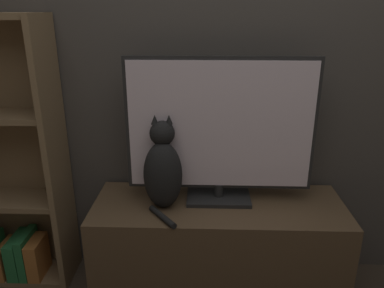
% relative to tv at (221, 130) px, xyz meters
% --- Properties ---
extents(wall_back, '(4.80, 0.05, 2.60)m').
position_rel_tv_xyz_m(wall_back, '(-0.00, 0.22, 0.38)').
color(wall_back, '#47423D').
rests_on(wall_back, ground_plane).
extents(tv_stand, '(1.28, 0.47, 0.54)m').
position_rel_tv_xyz_m(tv_stand, '(-0.00, -0.05, -0.65)').
color(tv_stand, brown).
rests_on(tv_stand, ground_plane).
extents(tv, '(0.93, 0.20, 0.73)m').
position_rel_tv_xyz_m(tv, '(0.00, 0.00, 0.00)').
color(tv, black).
rests_on(tv, tv_stand).
extents(cat, '(0.20, 0.31, 0.47)m').
position_rel_tv_xyz_m(cat, '(-0.28, -0.08, -0.18)').
color(cat, black).
rests_on(cat, tv_stand).
extents(bookshelf, '(0.62, 0.28, 1.46)m').
position_rel_tv_xyz_m(bookshelf, '(-1.16, 0.09, -0.30)').
color(bookshelf, brown).
rests_on(bookshelf, ground_plane).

